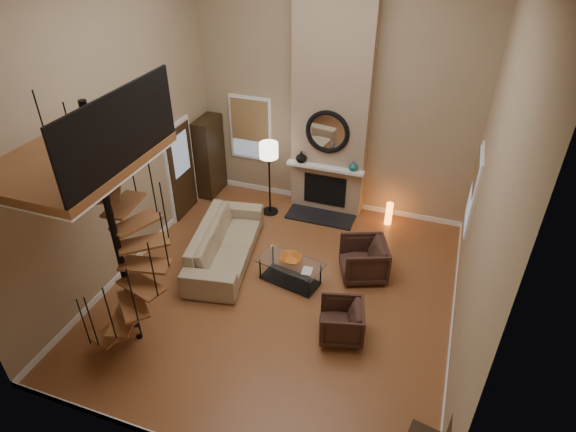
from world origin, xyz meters
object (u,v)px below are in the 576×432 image
(armchair_far, at_px, (345,322))
(coffee_table, at_px, (290,269))
(sofa, at_px, (225,242))
(accent_lamp, at_px, (389,214))
(hutch, at_px, (210,156))
(floor_lamp, at_px, (269,156))
(armchair_near, at_px, (368,260))

(armchair_far, xyz_separation_m, coffee_table, (-1.29, 1.01, -0.07))
(sofa, bearing_deg, accent_lamp, -61.15)
(hutch, height_order, armchair_far, hutch)
(floor_lamp, relative_size, accent_lamp, 3.23)
(hutch, bearing_deg, armchair_far, -40.09)
(floor_lamp, bearing_deg, sofa, -96.54)
(hutch, distance_m, coffee_table, 3.84)
(hutch, xyz_separation_m, sofa, (1.43, -2.26, -0.55))
(coffee_table, bearing_deg, sofa, 171.34)
(hutch, xyz_separation_m, armchair_near, (4.16, -1.81, -0.60))
(armchair_near, relative_size, coffee_table, 0.65)
(hutch, bearing_deg, floor_lamp, -13.36)
(hutch, height_order, floor_lamp, hutch)
(armchair_far, height_order, coffee_table, armchair_far)
(armchair_far, xyz_separation_m, floor_lamp, (-2.50, 3.10, 1.06))
(armchair_near, bearing_deg, hutch, -135.19)
(armchair_near, xyz_separation_m, coffee_table, (-1.30, -0.67, -0.07))
(armchair_far, bearing_deg, accent_lamp, 163.87)
(hutch, height_order, accent_lamp, hutch)
(coffee_table, distance_m, accent_lamp, 2.88)
(hutch, height_order, sofa, hutch)
(sofa, distance_m, armchair_near, 2.76)
(coffee_table, xyz_separation_m, accent_lamp, (1.40, 2.52, -0.03))
(sofa, bearing_deg, floor_lamp, -16.92)
(floor_lamp, bearing_deg, hutch, 166.64)
(armchair_far, distance_m, floor_lamp, 4.12)
(floor_lamp, bearing_deg, armchair_far, -51.12)
(armchair_far, height_order, accent_lamp, armchair_far)
(accent_lamp, bearing_deg, armchair_far, -91.77)
(armchair_far, height_order, floor_lamp, floor_lamp)
(hutch, xyz_separation_m, armchair_far, (4.14, -3.49, -0.60))
(coffee_table, xyz_separation_m, floor_lamp, (-1.21, 2.09, 1.13))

